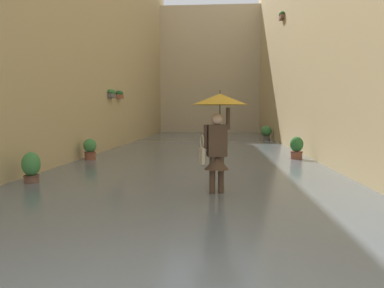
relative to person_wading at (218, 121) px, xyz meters
name	(u,v)px	position (x,y,z in m)	size (l,w,h in m)	color
ground_plane	(201,151)	(0.79, -9.08, -1.56)	(70.82, 70.82, 0.00)	slate
flood_water	(201,150)	(0.79, -9.08, -1.51)	(8.92, 34.33, 0.10)	slate
building_facade_right	(89,3)	(5.75, -9.07, 4.98)	(2.04, 32.33, 13.09)	tan
building_facade_far	(210,71)	(0.79, -24.14, 3.63)	(11.72, 1.80, 10.40)	beige
person_wading	(218,121)	(0.00, 0.00, 0.00)	(1.11, 1.11, 2.17)	#4C4233
potted_plant_near_left	(297,149)	(-2.74, -5.85, -1.10)	(0.46, 0.46, 0.89)	brown
potted_plant_mid_right	(90,150)	(4.45, -5.09, -1.12)	(0.45, 0.45, 0.83)	brown
potted_plant_near_right	(31,168)	(4.36, -0.87, -1.13)	(0.42, 0.42, 0.81)	brown
potted_plant_far_left	(266,132)	(-2.85, -15.23, -1.02)	(0.66, 0.66, 0.93)	#66605B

